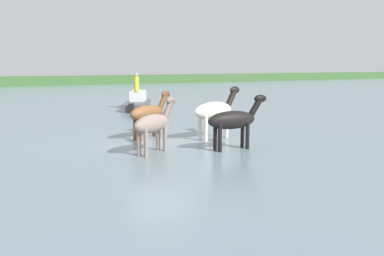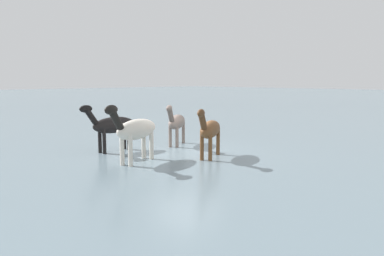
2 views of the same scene
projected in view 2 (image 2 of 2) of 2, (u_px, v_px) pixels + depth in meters
name	position (u px, v px, depth m)	size (l,w,h in m)	color
ground_plane	(185.00, 153.00, 14.27)	(192.93, 192.93, 0.00)	slate
horse_dark_mare	(210.00, 130.00, 13.26)	(2.28, 1.43, 1.85)	brown
horse_dun_straggler	(176.00, 122.00, 15.80)	(2.15, 1.55, 1.80)	gray
horse_lead	(135.00, 130.00, 12.47)	(2.62, 1.21, 2.04)	silver
horse_gray_outer	(112.00, 125.00, 14.41)	(2.41, 0.59, 1.88)	black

